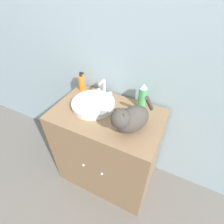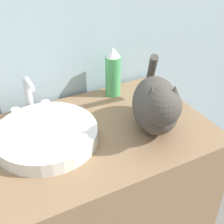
{
  "view_description": "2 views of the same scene",
  "coord_description": "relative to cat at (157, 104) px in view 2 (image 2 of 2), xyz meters",
  "views": [
    {
      "loc": [
        0.45,
        -0.58,
        1.64
      ],
      "look_at": [
        0.07,
        0.2,
        0.89
      ],
      "focal_mm": 28.0,
      "sensor_mm": 36.0,
      "label": 1
    },
    {
      "loc": [
        -0.31,
        -0.5,
        1.43
      ],
      "look_at": [
        0.07,
        0.22,
        0.89
      ],
      "focal_mm": 50.0,
      "sensor_mm": 36.0,
      "label": 2
    }
  ],
  "objects": [
    {
      "name": "cat",
      "position": [
        0.0,
        0.0,
        0.0
      ],
      "size": [
        0.25,
        0.34,
        0.21
      ],
      "rotation": [
        0.0,
        0.0,
        -2.04
      ],
      "color": "#47423D",
      "rests_on": "vanity_cabinet"
    },
    {
      "name": "faucet",
      "position": [
        -0.34,
        0.28,
        -0.04
      ],
      "size": [
        0.14,
        0.09,
        0.15
      ],
      "color": "silver",
      "rests_on": "vanity_cabinet"
    },
    {
      "name": "vanity_cabinet",
      "position": [
        -0.21,
        0.08,
        -0.5
      ],
      "size": [
        0.82,
        0.53,
        0.81
      ],
      "color": "#8C6B4C",
      "rests_on": "ground_plane"
    },
    {
      "name": "spray_bottle",
      "position": [
        -0.01,
        0.27,
        -0.0
      ],
      "size": [
        0.06,
        0.06,
        0.2
      ],
      "color": "#4CB266",
      "rests_on": "vanity_cabinet"
    },
    {
      "name": "sink_basin",
      "position": [
        -0.34,
        0.11,
        -0.08
      ],
      "size": [
        0.32,
        0.32,
        0.05
      ],
      "color": "white",
      "rests_on": "vanity_cabinet"
    }
  ]
}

